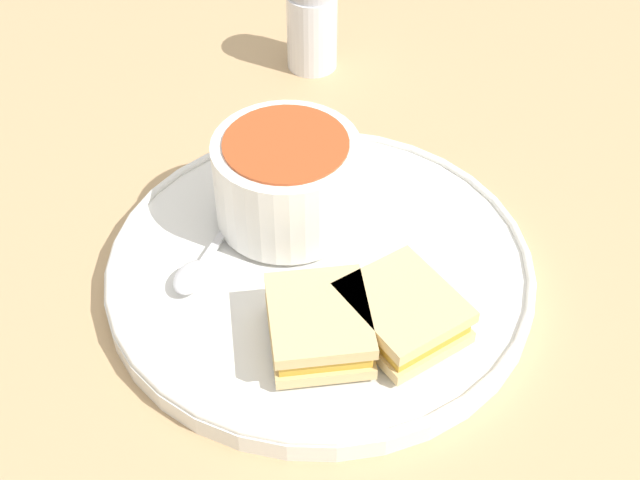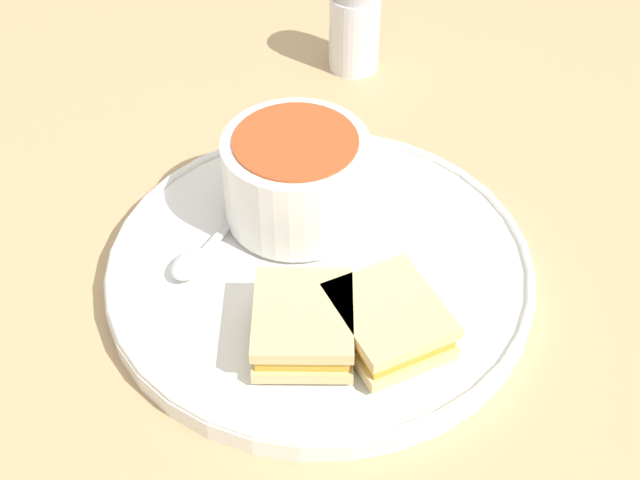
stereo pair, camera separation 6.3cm
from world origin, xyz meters
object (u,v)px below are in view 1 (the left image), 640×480
soup_bowl (287,180)px  salt_shaker (312,26)px  sandwich_half_far (403,313)px  spoon (196,270)px  sandwich_half_near (319,325)px

soup_bowl → salt_shaker: bearing=172.2°
salt_shaker → soup_bowl: bearing=-7.8°
salt_shaker → sandwich_half_far: bearing=6.4°
sandwich_half_far → soup_bowl: bearing=-148.4°
spoon → sandwich_half_near: bearing=76.6°
spoon → sandwich_half_near: size_ratio=1.28×
soup_bowl → spoon: soup_bowl is taller
spoon → salt_shaker: bearing=-174.1°
sandwich_half_far → salt_shaker: (-0.35, -0.04, 0.01)m
sandwich_half_near → sandwich_half_far: same height
soup_bowl → sandwich_half_far: bearing=31.6°
soup_bowl → sandwich_half_far: soup_bowl is taller
sandwich_half_near → salt_shaker: salt_shaker is taller
spoon → salt_shaker: (-0.29, 0.10, 0.02)m
spoon → salt_shaker: size_ratio=1.17×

